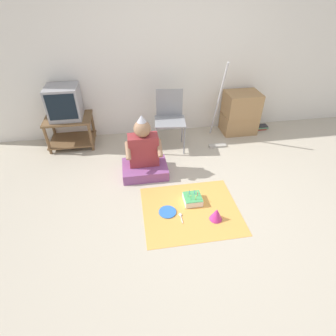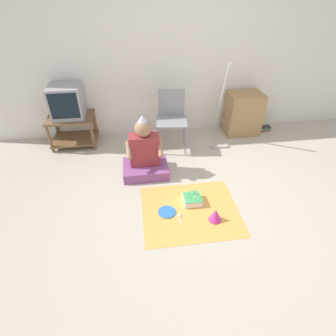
{
  "view_description": "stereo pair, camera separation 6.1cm",
  "coord_description": "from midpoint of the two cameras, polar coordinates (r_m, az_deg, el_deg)",
  "views": [
    {
      "loc": [
        -0.77,
        -2.04,
        2.21
      ],
      "look_at": [
        -0.36,
        0.46,
        0.35
      ],
      "focal_mm": 28.0,
      "sensor_mm": 36.0,
      "label": 1
    },
    {
      "loc": [
        -0.7,
        -2.05,
        2.21
      ],
      "look_at": [
        -0.36,
        0.46,
        0.35
      ],
      "focal_mm": 28.0,
      "sensor_mm": 36.0,
      "label": 2
    }
  ],
  "objects": [
    {
      "name": "birthday_cake",
      "position": [
        3.18,
        5.84,
        -6.83
      ],
      "size": [
        0.21,
        0.21,
        0.15
      ],
      "color": "white",
      "rests_on": "party_cloth"
    },
    {
      "name": "tv_stand",
      "position": [
        4.42,
        -19.61,
        8.27
      ],
      "size": [
        0.7,
        0.51,
        0.48
      ],
      "color": "brown",
      "rests_on": "ground_plane"
    },
    {
      "name": "folding_chair",
      "position": [
        4.02,
        1.21,
        11.39
      ],
      "size": [
        0.5,
        0.46,
        0.88
      ],
      "color": "gray",
      "rests_on": "ground_plane"
    },
    {
      "name": "ground_plane",
      "position": [
        3.1,
        8.5,
        -9.67
      ],
      "size": [
        16.0,
        16.0,
        0.0
      ],
      "primitive_type": "plane",
      "color": "#BCB29E"
    },
    {
      "name": "party_cloth",
      "position": [
        3.11,
        5.39,
        -9.2
      ],
      "size": [
        1.11,
        0.95,
        0.01
      ],
      "color": "#EFA84C",
      "rests_on": "ground_plane"
    },
    {
      "name": "party_hat_blue",
      "position": [
        2.99,
        10.88,
        -10.0
      ],
      "size": [
        0.15,
        0.15,
        0.15
      ],
      "color": "#CC338C",
      "rests_on": "party_cloth"
    },
    {
      "name": "dust_mop",
      "position": [
        4.2,
        11.63,
        9.88
      ],
      "size": [
        0.28,
        0.47,
        1.3
      ],
      "color": "#B2ADA3",
      "rests_on": "ground_plane"
    },
    {
      "name": "cardboard_box_stack",
      "position": [
        4.67,
        16.36,
        11.32
      ],
      "size": [
        0.57,
        0.43,
        0.69
      ],
      "color": "#A87F51",
      "rests_on": "ground_plane"
    },
    {
      "name": "wall_back",
      "position": [
        4.31,
        2.46,
        23.74
      ],
      "size": [
        6.4,
        0.06,
        2.55
      ],
      "color": "white",
      "rests_on": "ground_plane"
    },
    {
      "name": "plastic_spoon_near",
      "position": [
        3.02,
        3.15,
        -10.43
      ],
      "size": [
        0.04,
        0.15,
        0.01
      ],
      "color": "white",
      "rests_on": "party_cloth"
    },
    {
      "name": "paper_plate",
      "position": [
        3.07,
        0.29,
        -9.53
      ],
      "size": [
        0.2,
        0.2,
        0.01
      ],
      "color": "blue",
      "rests_on": "party_cloth"
    },
    {
      "name": "person_seated",
      "position": [
        3.51,
        -4.59,
        2.71
      ],
      "size": [
        0.6,
        0.45,
        0.85
      ],
      "color": "#8C4C8C",
      "rests_on": "ground_plane"
    },
    {
      "name": "tv",
      "position": [
        4.26,
        -20.75,
        13.4
      ],
      "size": [
        0.46,
        0.44,
        0.47
      ],
      "color": "#99999E",
      "rests_on": "tv_stand"
    },
    {
      "name": "book_pile",
      "position": [
        5.0,
        20.62,
        8.14
      ],
      "size": [
        0.19,
        0.13,
        0.07
      ],
      "color": "#B72D28",
      "rests_on": "ground_plane"
    }
  ]
}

